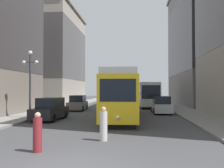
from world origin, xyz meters
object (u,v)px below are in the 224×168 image
transit_bus (148,94)px  parked_car_left_near (78,103)px  pedestrian_crossing_near (104,125)px  pedestrian_crossing_far (37,134)px  lamp_post_left_near (30,74)px  parked_car_right_far (161,105)px  parked_car_left_mid (50,110)px  streetcar (122,94)px

transit_bus → parked_car_left_near: (-8.79, -6.94, -1.10)m
pedestrian_crossing_near → pedestrian_crossing_far: (-2.32, -2.48, -0.03)m
parked_car_left_near → lamp_post_left_near: lamp_post_left_near is taller
transit_bus → lamp_post_left_near: (-10.69, -16.69, 1.90)m
parked_car_left_near → pedestrian_crossing_near: size_ratio=3.02×
transit_bus → parked_car_right_far: transit_bus is taller
transit_bus → pedestrian_crossing_far: 28.38m
parked_car_right_far → pedestrian_crossing_near: 15.67m
parked_car_right_far → pedestrian_crossing_near: (-4.27, -15.08, -0.08)m
lamp_post_left_near → parked_car_right_far: bearing=29.1°
parked_car_left_mid → pedestrian_crossing_far: (3.12, -10.69, -0.11)m
parked_car_left_near → lamp_post_left_near: (-1.90, -9.75, 3.00)m
parked_car_right_far → pedestrian_crossing_far: 18.76m
transit_bus → parked_car_left_mid: transit_bus is taller
parked_car_left_near → parked_car_left_mid: 10.15m
parked_car_left_mid → parked_car_right_far: 11.89m
lamp_post_left_near → pedestrian_crossing_far: bearing=-65.6°
transit_bus → parked_car_right_far: (0.92, -10.22, -1.10)m
parked_car_left_mid → pedestrian_crossing_near: size_ratio=2.86×
parked_car_left_mid → pedestrian_crossing_near: parked_car_left_mid is taller
parked_car_left_near → pedestrian_crossing_near: (5.44, -18.35, -0.08)m
streetcar → pedestrian_crossing_far: 13.00m
streetcar → parked_car_left_mid: streetcar is taller
transit_bus → pedestrian_crossing_far: size_ratio=7.32×
parked_car_left_mid → lamp_post_left_near: 3.58m
parked_car_left_mid → lamp_post_left_near: size_ratio=0.84×
parked_car_left_near → transit_bus: bearing=36.1°
parked_car_left_near → parked_car_left_mid: same height
streetcar → lamp_post_left_near: bearing=-169.5°
lamp_post_left_near → streetcar: bearing=11.4°
pedestrian_crossing_near → pedestrian_crossing_far: bearing=38.8°
parked_car_left_near → pedestrian_crossing_far: parked_car_left_near is taller
pedestrian_crossing_near → lamp_post_left_near: 11.72m
transit_bus → parked_car_left_near: size_ratio=2.32×
transit_bus → lamp_post_left_near: lamp_post_left_near is taller
transit_bus → parked_car_left_mid: 19.25m
parked_car_left_near → streetcar: bearing=-56.9°
parked_car_left_near → pedestrian_crossing_near: parked_car_left_near is taller
pedestrian_crossing_near → pedestrian_crossing_far: size_ratio=1.05×
pedestrian_crossing_far → parked_car_right_far: bearing=134.6°
transit_bus → parked_car_left_near: 11.26m
parked_car_right_far → pedestrian_crossing_near: bearing=73.0°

